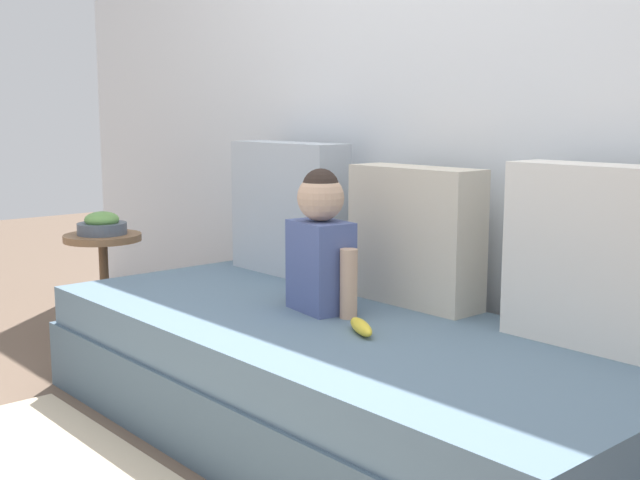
{
  "coord_description": "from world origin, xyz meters",
  "views": [
    {
      "loc": [
        1.81,
        -1.64,
        1.04
      ],
      "look_at": [
        -0.07,
        0.0,
        0.64
      ],
      "focal_mm": 44.99,
      "sensor_mm": 36.0,
      "label": 1
    }
  ],
  "objects_px": {
    "throw_pillow_left": "(289,209)",
    "couch": "(334,381)",
    "side_table": "(104,262)",
    "throw_pillow_right": "(600,257)",
    "toddler": "(321,243)",
    "fruit_bowl": "(102,225)",
    "throw_pillow_center": "(415,236)",
    "banana": "(361,327)"
  },
  "relations": [
    {
      "from": "banana",
      "to": "fruit_bowl",
      "type": "bearing_deg",
      "value": -178.33
    },
    {
      "from": "throw_pillow_center",
      "to": "fruit_bowl",
      "type": "distance_m",
      "value": 1.49
    },
    {
      "from": "throw_pillow_left",
      "to": "throw_pillow_center",
      "type": "xyz_separation_m",
      "value": [
        0.68,
        0.0,
        -0.03
      ]
    },
    {
      "from": "throw_pillow_left",
      "to": "couch",
      "type": "bearing_deg",
      "value": -28.45
    },
    {
      "from": "toddler",
      "to": "fruit_bowl",
      "type": "relative_size",
      "value": 2.2
    },
    {
      "from": "throw_pillow_left",
      "to": "banana",
      "type": "height_order",
      "value": "throw_pillow_left"
    },
    {
      "from": "side_table",
      "to": "couch",
      "type": "bearing_deg",
      "value": 3.19
    },
    {
      "from": "throw_pillow_right",
      "to": "banana",
      "type": "bearing_deg",
      "value": -142.54
    },
    {
      "from": "throw_pillow_right",
      "to": "toddler",
      "type": "relative_size",
      "value": 1.13
    },
    {
      "from": "throw_pillow_left",
      "to": "throw_pillow_right",
      "type": "bearing_deg",
      "value": 0.0
    },
    {
      "from": "banana",
      "to": "couch",
      "type": "bearing_deg",
      "value": 167.93
    },
    {
      "from": "throw_pillow_center",
      "to": "side_table",
      "type": "height_order",
      "value": "throw_pillow_center"
    },
    {
      "from": "couch",
      "to": "toddler",
      "type": "xyz_separation_m",
      "value": [
        -0.13,
        0.06,
        0.42
      ]
    },
    {
      "from": "throw_pillow_center",
      "to": "toddler",
      "type": "distance_m",
      "value": 0.34
    },
    {
      "from": "throw_pillow_center",
      "to": "fruit_bowl",
      "type": "xyz_separation_m",
      "value": [
        -1.42,
        -0.45,
        -0.07
      ]
    },
    {
      "from": "throw_pillow_left",
      "to": "throw_pillow_center",
      "type": "bearing_deg",
      "value": 0.0
    },
    {
      "from": "banana",
      "to": "side_table",
      "type": "bearing_deg",
      "value": -178.33
    },
    {
      "from": "toddler",
      "to": "side_table",
      "type": "distance_m",
      "value": 1.32
    },
    {
      "from": "couch",
      "to": "fruit_bowl",
      "type": "xyz_separation_m",
      "value": [
        -1.42,
        -0.08,
        0.36
      ]
    },
    {
      "from": "banana",
      "to": "side_table",
      "type": "relative_size",
      "value": 0.33
    },
    {
      "from": "banana",
      "to": "side_table",
      "type": "xyz_separation_m",
      "value": [
        -1.58,
        -0.05,
        -0.02
      ]
    },
    {
      "from": "toddler",
      "to": "banana",
      "type": "xyz_separation_m",
      "value": [
        0.29,
        -0.09,
        -0.21
      ]
    },
    {
      "from": "couch",
      "to": "toddler",
      "type": "relative_size",
      "value": 4.68
    },
    {
      "from": "throw_pillow_center",
      "to": "side_table",
      "type": "distance_m",
      "value": 1.51
    },
    {
      "from": "throw_pillow_left",
      "to": "banana",
      "type": "distance_m",
      "value": 0.96
    },
    {
      "from": "side_table",
      "to": "throw_pillow_right",
      "type": "bearing_deg",
      "value": 12.03
    },
    {
      "from": "fruit_bowl",
      "to": "side_table",
      "type": "bearing_deg",
      "value": -172.87
    },
    {
      "from": "toddler",
      "to": "fruit_bowl",
      "type": "bearing_deg",
      "value": -173.76
    },
    {
      "from": "throw_pillow_left",
      "to": "toddler",
      "type": "bearing_deg",
      "value": -29.36
    },
    {
      "from": "throw_pillow_center",
      "to": "banana",
      "type": "distance_m",
      "value": 0.48
    },
    {
      "from": "throw_pillow_right",
      "to": "toddler",
      "type": "bearing_deg",
      "value": -159.34
    },
    {
      "from": "throw_pillow_right",
      "to": "fruit_bowl",
      "type": "distance_m",
      "value": 2.15
    },
    {
      "from": "throw_pillow_left",
      "to": "throw_pillow_right",
      "type": "distance_m",
      "value": 1.36
    },
    {
      "from": "throw_pillow_left",
      "to": "throw_pillow_center",
      "type": "relative_size",
      "value": 1.15
    },
    {
      "from": "throw_pillow_center",
      "to": "throw_pillow_right",
      "type": "height_order",
      "value": "throw_pillow_right"
    },
    {
      "from": "couch",
      "to": "throw_pillow_right",
      "type": "height_order",
      "value": "throw_pillow_right"
    },
    {
      "from": "throw_pillow_center",
      "to": "throw_pillow_right",
      "type": "bearing_deg",
      "value": 0.0
    },
    {
      "from": "couch",
      "to": "throw_pillow_left",
      "type": "distance_m",
      "value": 0.9
    },
    {
      "from": "throw_pillow_left",
      "to": "throw_pillow_right",
      "type": "relative_size",
      "value": 1.06
    },
    {
      "from": "side_table",
      "to": "throw_pillow_left",
      "type": "bearing_deg",
      "value": 31.15
    },
    {
      "from": "toddler",
      "to": "banana",
      "type": "distance_m",
      "value": 0.37
    },
    {
      "from": "toddler",
      "to": "side_table",
      "type": "relative_size",
      "value": 0.92
    }
  ]
}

